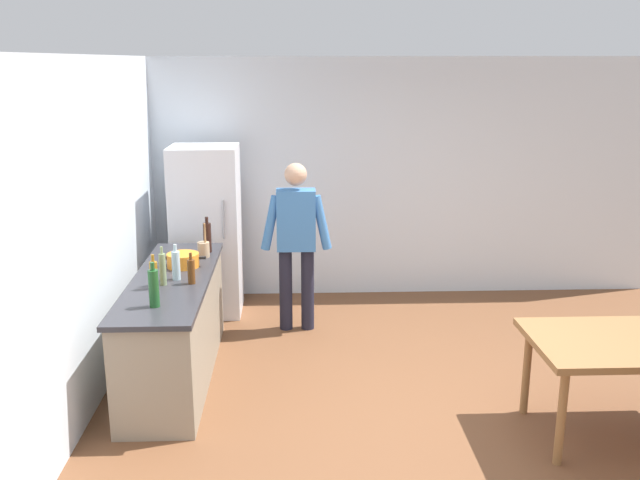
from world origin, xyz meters
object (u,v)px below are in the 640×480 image
(bottle_oil_amber, at_px, (154,275))
(bottle_vinegar_tall, at_px, (163,269))
(dining_table, at_px, (630,349))
(bottle_wine_green, at_px, (154,288))
(refrigerator, at_px, (207,231))
(utensil_jar, at_px, (204,249))
(cooking_pot, at_px, (183,260))
(bottle_wine_dark, at_px, (207,237))
(bottle_beer_brown, at_px, (191,271))
(person, at_px, (296,236))
(bottle_water_clear, at_px, (176,265))

(bottle_oil_amber, relative_size, bottle_vinegar_tall, 0.88)
(dining_table, distance_m, bottle_wine_green, 3.44)
(refrigerator, distance_m, utensil_jar, 1.01)
(bottle_oil_amber, bearing_deg, utensil_jar, 72.52)
(cooking_pot, xyz_separation_m, bottle_vinegar_tall, (-0.08, -0.50, 0.08))
(refrigerator, bearing_deg, bottle_wine_dark, -82.30)
(refrigerator, relative_size, dining_table, 1.29)
(utensil_jar, height_order, bottle_beer_brown, utensil_jar)
(refrigerator, relative_size, cooking_pot, 4.50)
(bottle_wine_green, xyz_separation_m, bottle_vinegar_tall, (-0.03, 0.50, -0.01))
(refrigerator, height_order, dining_table, refrigerator)
(bottle_wine_green, relative_size, bottle_beer_brown, 1.31)
(person, bearing_deg, bottle_water_clear, -131.93)
(person, height_order, utensil_jar, person)
(person, bearing_deg, dining_table, -42.41)
(refrigerator, bearing_deg, bottle_vinegar_tall, -94.13)
(bottle_wine_dark, height_order, bottle_vinegar_tall, bottle_wine_dark)
(bottle_water_clear, bearing_deg, refrigerator, 88.40)
(bottle_beer_brown, bearing_deg, bottle_wine_green, -110.35)
(refrigerator, distance_m, bottle_beer_brown, 1.78)
(bottle_wine_dark, xyz_separation_m, bottle_wine_green, (-0.21, -1.47, 0.00))
(refrigerator, distance_m, dining_table, 4.27)
(cooking_pot, height_order, bottle_water_clear, bottle_water_clear)
(cooking_pot, height_order, bottle_wine_green, bottle_wine_green)
(person, height_order, bottle_oil_amber, person)
(bottle_wine_green, bearing_deg, bottle_vinegar_tall, 93.20)
(refrigerator, distance_m, person, 1.10)
(cooking_pot, xyz_separation_m, bottle_wine_green, (-0.06, -1.00, 0.09))
(bottle_oil_amber, bearing_deg, dining_table, -13.09)
(bottle_water_clear, bearing_deg, utensil_jar, 77.94)
(dining_table, bearing_deg, bottle_beer_brown, 163.94)
(bottle_vinegar_tall, bearing_deg, utensil_jar, 74.29)
(refrigerator, relative_size, bottle_wine_dark, 5.29)
(bottle_oil_amber, distance_m, bottle_beer_brown, 0.30)
(cooking_pot, bearing_deg, dining_table, -22.67)
(bottle_vinegar_tall, height_order, bottle_water_clear, bottle_vinegar_tall)
(bottle_vinegar_tall, bearing_deg, dining_table, -14.69)
(utensil_jar, xyz_separation_m, bottle_wine_dark, (0.02, 0.17, 0.07))
(cooking_pot, bearing_deg, refrigerator, 87.96)
(refrigerator, distance_m, bottle_wine_green, 2.31)
(bottle_wine_green, bearing_deg, utensil_jar, 81.40)
(dining_table, relative_size, bottle_wine_green, 4.12)
(bottle_water_clear, bearing_deg, bottle_wine_green, -94.94)
(person, height_order, cooking_pot, person)
(cooking_pot, xyz_separation_m, bottle_oil_amber, (-0.14, -0.59, 0.06))
(dining_table, xyz_separation_m, bottle_beer_brown, (-3.21, 0.92, 0.33))
(refrigerator, height_order, person, refrigerator)
(utensil_jar, relative_size, bottle_beer_brown, 1.23)
(bottle_beer_brown, height_order, bottle_water_clear, bottle_water_clear)
(refrigerator, relative_size, person, 1.06)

